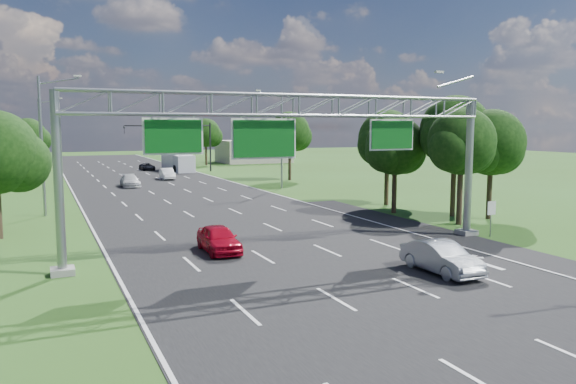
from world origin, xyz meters
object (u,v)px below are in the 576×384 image
traffic_signal (186,136)px  silver_sedan (441,257)px  sign_gantry (298,118)px  red_coupe (219,239)px  regulatory_sign (491,211)px  box_truck (178,160)px

traffic_signal → silver_sedan: traffic_signal is taller
sign_gantry → red_coupe: 7.41m
sign_gantry → silver_sedan: 9.81m
sign_gantry → regulatory_sign: (12.07, -1.02, -5.38)m
sign_gantry → box_truck: bearing=83.3°
regulatory_sign → box_truck: bearing=95.6°
sign_gantry → regulatory_sign: size_ratio=11.19×
traffic_signal → box_truck: size_ratio=1.30×
regulatory_sign → silver_sedan: (-8.08, -5.47, -0.81)m
traffic_signal → sign_gantry: bearing=-97.7°
regulatory_sign → traffic_signal: bearing=95.2°
red_coupe → silver_sedan: size_ratio=0.96×
traffic_signal → silver_sedan: 59.74m
silver_sedan → box_truck: bearing=87.3°
sign_gantry → box_truck: sign_gantry is taller
regulatory_sign → red_coupe: 16.06m
sign_gantry → traffic_signal: 53.51m
box_truck → regulatory_sign: bearing=-90.4°
sign_gantry → red_coupe: sign_gantry is taller
sign_gantry → silver_sedan: size_ratio=5.54×
sign_gantry → traffic_signal: size_ratio=1.92×
regulatory_sign → silver_sedan: regulatory_sign is taller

